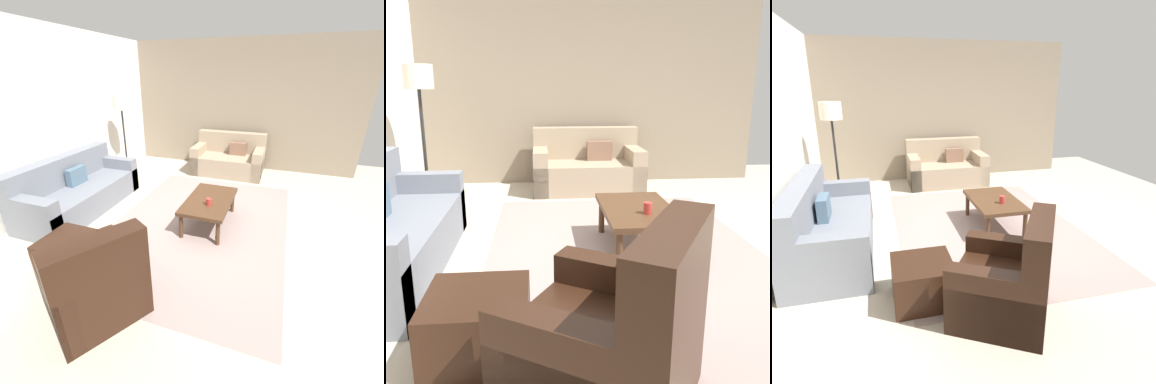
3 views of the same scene
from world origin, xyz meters
TOP-DOWN VIEW (x-y plane):
  - ground_plane at (0.00, 0.00)m, footprint 8.00×8.00m
  - rear_partition at (0.00, 2.60)m, footprint 6.00×0.12m
  - stone_feature_panel at (3.00, 0.00)m, footprint 0.12×5.20m
  - area_rug at (0.00, 0.00)m, footprint 3.60×2.50m
  - couch_main at (-0.16, 2.11)m, footprint 2.12×0.87m
  - couch_loveseat at (2.44, 0.09)m, footprint 0.90×1.54m
  - armchair_leather at (-1.84, 0.41)m, footprint 1.10×1.10m
  - ottoman at (-1.42, 1.12)m, footprint 0.56×0.56m
  - coffee_table at (0.07, -0.12)m, footprint 1.10×0.64m
  - cup at (-0.11, -0.16)m, footprint 0.07×0.07m
  - lamp_standing at (1.31, 2.06)m, footprint 0.32×0.32m

SIDE VIEW (x-z plane):
  - ground_plane at x=0.00m, z-range 0.00..0.00m
  - area_rug at x=0.00m, z-range 0.00..0.01m
  - ottoman at x=-1.42m, z-range 0.00..0.40m
  - couch_loveseat at x=2.44m, z-range -0.14..0.74m
  - couch_main at x=-0.16m, z-range -0.14..0.74m
  - armchair_leather at x=-1.84m, z-range -0.17..0.78m
  - coffee_table at x=0.07m, z-range 0.15..0.56m
  - cup at x=-0.11m, z-range 0.41..0.51m
  - rear_partition at x=0.00m, z-range 0.00..2.80m
  - stone_feature_panel at x=3.00m, z-range 0.00..2.80m
  - lamp_standing at x=1.31m, z-range 0.55..2.26m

